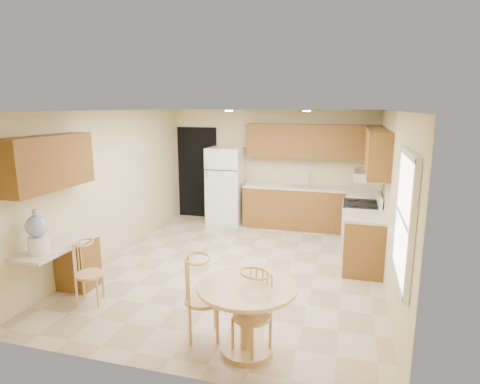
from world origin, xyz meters
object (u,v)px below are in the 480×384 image
(chair_table_a, at_px, (200,293))
(water_crock, at_px, (37,233))
(dining_table, at_px, (247,309))
(chair_desk, at_px, (84,269))
(refrigerator, at_px, (226,186))
(chair_table_b, at_px, (250,310))
(stove, at_px, (361,228))

(chair_table_a, height_order, water_crock, water_crock)
(dining_table, bearing_deg, chair_desk, 169.20)
(refrigerator, height_order, chair_table_b, refrigerator)
(dining_table, relative_size, chair_table_a, 1.09)
(dining_table, xyz_separation_m, chair_table_a, (-0.55, 0.07, 0.08))
(refrigerator, distance_m, stove, 3.15)
(chair_table_a, bearing_deg, stove, 128.88)
(refrigerator, xyz_separation_m, chair_table_a, (1.13, -4.53, -0.27))
(water_crock, bearing_deg, chair_desk, 28.33)
(stove, height_order, chair_table_a, stove)
(dining_table, distance_m, chair_table_a, 0.56)
(stove, bearing_deg, chair_table_a, -117.74)
(chair_desk, bearing_deg, chair_table_b, 58.57)
(chair_desk, bearing_deg, dining_table, 60.35)
(refrigerator, bearing_deg, stove, -22.99)
(chair_desk, relative_size, water_crock, 1.50)
(chair_table_b, height_order, chair_desk, chair_table_b)
(dining_table, xyz_separation_m, water_crock, (-2.73, 0.19, 0.52))
(stove, bearing_deg, refrigerator, 157.01)
(dining_table, bearing_deg, chair_table_a, 173.17)
(dining_table, distance_m, chair_desk, 2.32)
(chair_table_b, relative_size, water_crock, 1.58)
(stove, distance_m, chair_table_a, 3.75)
(refrigerator, xyz_separation_m, chair_desk, (-0.60, -4.16, -0.33))
(chair_desk, bearing_deg, stove, 111.42)
(chair_table_a, bearing_deg, refrigerator, 170.64)
(stove, xyz_separation_m, chair_table_b, (-1.14, -3.46, 0.07))
(dining_table, height_order, chair_desk, chair_desk)
(chair_table_a, bearing_deg, chair_desk, -125.41)
(stove, distance_m, chair_desk, 4.56)
(stove, bearing_deg, dining_table, -109.44)
(chair_table_b, bearing_deg, stove, -79.15)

